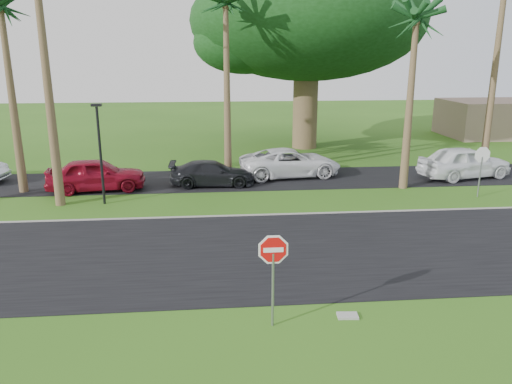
{
  "coord_description": "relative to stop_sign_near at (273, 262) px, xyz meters",
  "views": [
    {
      "loc": [
        -0.98,
        -14.41,
        6.77
      ],
      "look_at": [
        0.66,
        3.42,
        1.8
      ],
      "focal_mm": 35.0,
      "sensor_mm": 36.0,
      "label": 1
    }
  ],
  "objects": [
    {
      "name": "stop_sign_far",
      "position": [
        11.5,
        11.0,
        0.0
      ],
      "size": [
        1.05,
        0.07,
        2.62
      ],
      "rotation": [
        0.0,
        0.0,
        3.14
      ],
      "color": "gray",
      "rests_on": "ground"
    },
    {
      "name": "stop_sign_near",
      "position": [
        0.0,
        0.0,
        0.0
      ],
      "size": [
        1.05,
        0.07,
        2.62
      ],
      "color": "gray",
      "rests_on": "ground"
    },
    {
      "name": "curb",
      "position": [
        -0.5,
        9.05,
        -1.74
      ],
      "size": [
        120.0,
        0.12,
        0.06
      ],
      "primitive_type": "cube",
      "color": "gray",
      "rests_on": "ground"
    },
    {
      "name": "utility_slab",
      "position": [
        2.05,
        0.25,
        -1.74
      ],
      "size": [
        0.58,
        0.39,
        0.06
      ],
      "primitive_type": "cube",
      "rotation": [
        0.0,
        0.0,
        -0.08
      ],
      "color": "#969790",
      "rests_on": "ground"
    },
    {
      "name": "building_far",
      "position": [
        23.5,
        29.0,
        -0.27
      ],
      "size": [
        10.0,
        6.0,
        3.0
      ],
      "primitive_type": "cube",
      "color": "gray",
      "rests_on": "ground"
    },
    {
      "name": "palm_right_near",
      "position": [
        8.5,
        13.0,
        6.42
      ],
      "size": [
        5.0,
        5.0,
        9.5
      ],
      "color": "brown",
      "rests_on": "ground"
    },
    {
      "name": "car_red",
      "position": [
        -7.33,
        13.92,
        -0.94
      ],
      "size": [
        5.07,
        2.55,
        1.66
      ],
      "primitive_type": "imported",
      "rotation": [
        0.0,
        0.0,
        1.69
      ],
      "color": "maroon",
      "rests_on": "ground"
    },
    {
      "name": "canopy_tree",
      "position": [
        5.5,
        25.0,
        7.17
      ],
      "size": [
        16.5,
        16.5,
        13.12
      ],
      "color": "brown",
      "rests_on": "ground"
    },
    {
      "name": "road",
      "position": [
        -0.5,
        5.0,
        -1.76
      ],
      "size": [
        120.0,
        8.0,
        0.02
      ],
      "primitive_type": "cube",
      "color": "black",
      "rests_on": "ground"
    },
    {
      "name": "palm_left_mid",
      "position": [
        -11.0,
        14.0,
        6.9
      ],
      "size": [
        5.0,
        5.0,
        10.0
      ],
      "color": "brown",
      "rests_on": "ground"
    },
    {
      "name": "car_minivan",
      "position": [
        3.01,
        16.03,
        -0.98
      ],
      "size": [
        6.0,
        3.36,
        1.59
      ],
      "primitive_type": "imported",
      "rotation": [
        0.0,
        0.0,
        1.7
      ],
      "color": "white",
      "rests_on": "ground"
    },
    {
      "name": "ground",
      "position": [
        -0.5,
        3.0,
        -1.77
      ],
      "size": [
        120.0,
        120.0,
        0.0
      ],
      "primitive_type": "plane",
      "color": "#2D5A16",
      "rests_on": "ground"
    },
    {
      "name": "parking_strip",
      "position": [
        -0.5,
        15.5,
        -1.76
      ],
      "size": [
        120.0,
        5.0,
        0.02
      ],
      "primitive_type": "cube",
      "color": "black",
      "rests_on": "ground"
    },
    {
      "name": "car_pickup",
      "position": [
        12.69,
        14.81,
        -0.88
      ],
      "size": [
        5.59,
        3.23,
        1.79
      ],
      "primitive_type": "imported",
      "rotation": [
        0.0,
        0.0,
        1.79
      ],
      "color": "white",
      "rests_on": "ground"
    },
    {
      "name": "streetlight_right",
      "position": [
        -6.5,
        11.5,
        0.88
      ],
      "size": [
        0.45,
        0.25,
        4.64
      ],
      "color": "black",
      "rests_on": "ground"
    },
    {
      "name": "car_dark",
      "position": [
        -1.44,
        14.41,
        -1.13
      ],
      "size": [
        4.5,
        1.91,
        1.3
      ],
      "primitive_type": "imported",
      "rotation": [
        0.0,
        0.0,
        1.55
      ],
      "color": "black",
      "rests_on": "ground"
    },
    {
      "name": "palm_center",
      "position": [
        -0.5,
        17.0,
        7.39
      ],
      "size": [
        5.0,
        5.0,
        10.5
      ],
      "color": "brown",
      "rests_on": "ground"
    }
  ]
}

